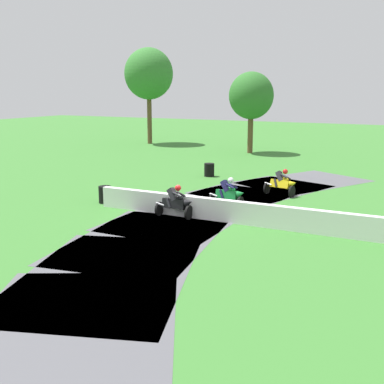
# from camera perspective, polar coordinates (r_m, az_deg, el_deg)

# --- Properties ---
(ground_plane) EXTENTS (120.00, 120.00, 0.00)m
(ground_plane) POSITION_cam_1_polar(r_m,az_deg,el_deg) (20.57, -0.98, -2.83)
(ground_plane) COLOR #38752D
(track_asphalt) EXTENTS (8.82, 28.58, 0.01)m
(track_asphalt) POSITION_cam_1_polar(r_m,az_deg,el_deg) (20.09, 1.82, -3.19)
(track_asphalt) COLOR #515156
(track_asphalt) RESTS_ON ground
(safety_barrier) EXTENTS (17.67, 0.33, 0.90)m
(safety_barrier) POSITION_cam_1_polar(r_m,az_deg,el_deg) (18.76, 12.04, -3.14)
(safety_barrier) COLOR white
(safety_barrier) RESTS_ON ground
(motorcycle_lead_yellow) EXTENTS (1.72, 1.04, 1.42)m
(motorcycle_lead_yellow) POSITION_cam_1_polar(r_m,az_deg,el_deg) (24.86, 10.44, 1.04)
(motorcycle_lead_yellow) COLOR black
(motorcycle_lead_yellow) RESTS_ON ground
(motorcycle_chase_green) EXTENTS (1.70, 0.80, 1.43)m
(motorcycle_chase_green) POSITION_cam_1_polar(r_m,az_deg,el_deg) (21.95, 4.26, -0.16)
(motorcycle_chase_green) COLOR black
(motorcycle_chase_green) RESTS_ON ground
(motorcycle_trailing_black) EXTENTS (1.68, 0.68, 1.42)m
(motorcycle_trailing_black) POSITION_cam_1_polar(r_m,az_deg,el_deg) (20.19, -1.91, -1.20)
(motorcycle_trailing_black) COLOR black
(motorcycle_trailing_black) RESTS_ON ground
(tire_stack_near) EXTENTS (0.61, 0.61, 0.80)m
(tire_stack_near) POSITION_cam_1_polar(r_m,az_deg,el_deg) (29.86, 2.02, 2.59)
(tire_stack_near) COLOR black
(tire_stack_near) RESTS_ON ground
(tire_stack_mid_a) EXTENTS (0.58, 0.58, 0.80)m
(tire_stack_mid_a) POSITION_cam_1_polar(r_m,az_deg,el_deg) (23.23, -10.13, -0.29)
(tire_stack_mid_a) COLOR black
(tire_stack_mid_a) RESTS_ON ground
(tree_far_right) EXTENTS (4.63, 4.63, 9.10)m
(tree_far_right) POSITION_cam_1_polar(r_m,az_deg,el_deg) (47.98, -5.07, 13.55)
(tree_far_right) COLOR brown
(tree_far_right) RESTS_ON ground
(tree_mid_rise) EXTENTS (3.66, 3.66, 6.64)m
(tree_mid_rise) POSITION_cam_1_polar(r_m,az_deg,el_deg) (40.90, 6.93, 11.06)
(tree_mid_rise) COLOR brown
(tree_mid_rise) RESTS_ON ground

